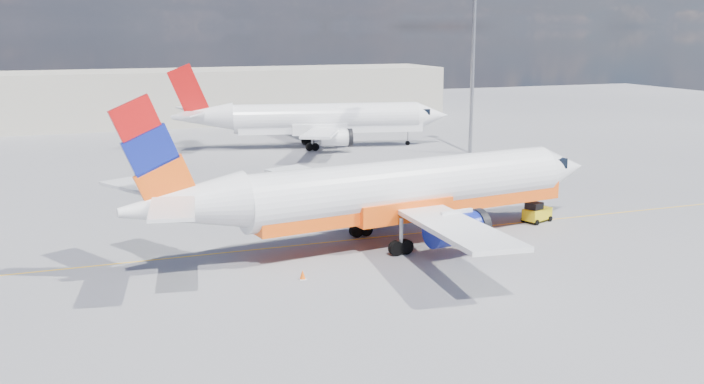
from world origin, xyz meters
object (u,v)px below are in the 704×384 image
object	(u,v)px
main_jet	(393,191)
traffic_cone	(303,275)
gse_tug	(536,212)
second_jet	(318,119)

from	to	relation	value
main_jet	traffic_cone	world-z (taller)	main_jet
main_jet	gse_tug	xyz separation A→B (m)	(12.44, 1.54, -2.87)
main_jet	second_jet	xyz separation A→B (m)	(8.85, 42.65, -0.20)
main_jet	gse_tug	size ratio (longest dim) A/B	14.39
main_jet	second_jet	size ratio (longest dim) A/B	1.06
gse_tug	traffic_cone	distance (m)	21.60
main_jet	second_jet	bearing A→B (deg)	69.92
main_jet	gse_tug	world-z (taller)	main_jet
second_jet	gse_tug	distance (m)	41.35
gse_tug	main_jet	bearing A→B (deg)	165.90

